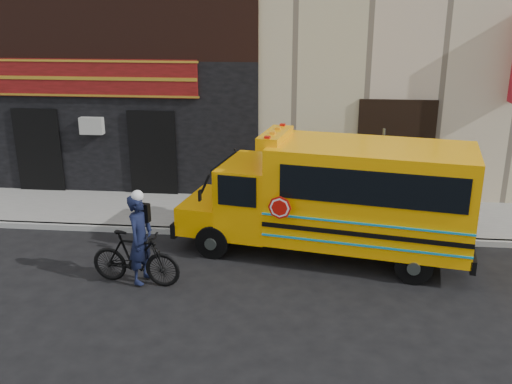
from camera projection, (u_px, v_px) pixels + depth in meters
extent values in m
plane|color=black|center=(234.00, 283.00, 12.33)|extent=(120.00, 120.00, 0.00)
cube|color=#9D9E98|center=(248.00, 234.00, 14.76)|extent=(40.00, 0.20, 0.15)
cube|color=slate|center=(254.00, 213.00, 16.18)|extent=(40.00, 3.00, 0.15)
cube|color=black|center=(95.00, 127.00, 17.36)|extent=(10.00, 0.30, 4.00)
cube|color=black|center=(84.00, 6.00, 16.25)|extent=(10.00, 0.28, 3.00)
cube|color=#4C0E0A|center=(89.00, 78.00, 16.72)|extent=(6.50, 0.12, 1.10)
cube|color=black|center=(39.00, 151.00, 17.62)|extent=(1.30, 0.10, 2.50)
cube|color=black|center=(153.00, 154.00, 17.28)|extent=(1.30, 0.10, 2.50)
cylinder|color=black|center=(213.00, 241.00, 13.46)|extent=(0.84, 0.42, 0.80)
cylinder|color=black|center=(238.00, 214.00, 15.18)|extent=(0.84, 0.42, 0.80)
cylinder|color=black|center=(414.00, 266.00, 12.23)|extent=(0.84, 0.42, 0.80)
cylinder|color=black|center=(416.00, 233.00, 13.96)|extent=(0.84, 0.42, 0.80)
cube|color=#FFA505|center=(209.00, 210.00, 14.31)|extent=(1.35, 2.15, 0.70)
cube|color=black|center=(189.00, 217.00, 14.54)|extent=(0.50, 2.04, 0.35)
cube|color=#FFA505|center=(251.00, 196.00, 13.86)|extent=(1.57, 2.29, 1.70)
cube|color=black|center=(228.00, 178.00, 13.89)|extent=(0.39, 1.78, 0.90)
cube|color=#FFA505|center=(370.00, 194.00, 13.00)|extent=(4.83, 3.00, 2.25)
cube|color=black|center=(470.00, 248.00, 12.73)|extent=(0.53, 2.18, 0.30)
cube|color=black|center=(371.00, 189.00, 11.81)|extent=(3.84, 0.76, 0.75)
cube|color=#FFA505|center=(275.00, 138.00, 13.23)|extent=(0.79, 1.66, 0.28)
cylinder|color=#B90E07|center=(280.00, 208.00, 12.32)|extent=(0.52, 0.13, 0.52)
cylinder|color=#474F4A|center=(380.00, 186.00, 14.09)|extent=(0.06, 0.06, 2.89)
cube|color=#AB1324|center=(384.00, 152.00, 13.73)|extent=(0.10, 0.25, 0.36)
cube|color=white|center=(383.00, 169.00, 13.88)|extent=(0.10, 0.25, 0.32)
imported|color=black|center=(135.00, 258.00, 12.12)|extent=(2.06, 0.83, 1.20)
imported|color=black|center=(140.00, 241.00, 12.04)|extent=(0.60, 0.79, 1.95)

